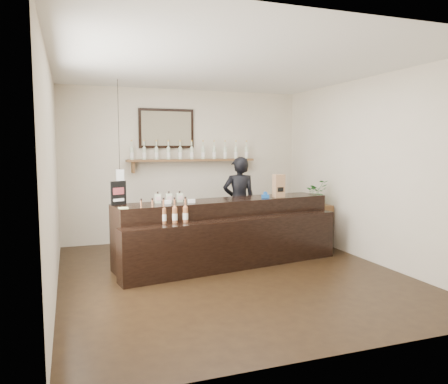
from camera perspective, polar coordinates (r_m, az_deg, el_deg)
The scene contains 10 objects.
ground at distance 6.12m, azimuth 0.94°, elevation -10.68°, with size 5.00×5.00×0.00m, color black.
room_shell at distance 5.87m, azimuth 0.97°, elevation 5.46°, with size 5.00×5.00×5.00m.
back_wall_decor at distance 8.09m, azimuth -6.00°, elevation 5.97°, with size 2.66×0.96×1.69m.
counter at distance 6.59m, azimuth 0.56°, elevation -5.47°, with size 3.46×1.44×1.11m.
promo_sign at distance 6.17m, azimuth -13.62°, elevation -0.13°, with size 0.22×0.12×0.33m.
paper_bag at distance 6.94m, azimuth 7.16°, elevation 0.80°, with size 0.17×0.13×0.36m.
tape_dispenser at distance 6.86m, azimuth 5.42°, elevation -0.46°, with size 0.12×0.06×0.10m.
side_cabinet at distance 7.87m, azimuth 11.87°, elevation -4.28°, with size 0.42×0.55×0.74m.
potted_plant at distance 7.79m, azimuth 11.96°, elevation -0.02°, with size 0.39×0.34×0.43m, color #2C6C2B.
shopkeeper at distance 7.62m, azimuth 1.98°, elevation -0.53°, with size 0.65×0.43×1.78m, color black.
Camera 1 is at (-2.06, -5.49, 1.76)m, focal length 35.00 mm.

